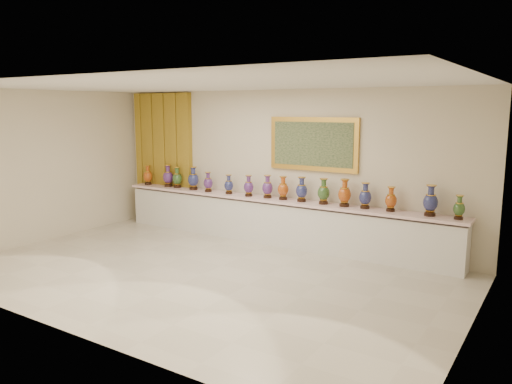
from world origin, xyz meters
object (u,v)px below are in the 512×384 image
vase_0 (148,176)px  counter (274,222)px  vase_2 (177,178)px  vase_1 (168,177)px

vase_0 → counter: bearing=0.5°
vase_2 → counter: bearing=-0.0°
counter → vase_0: 3.41m
vase_0 → vase_1: vase_1 is taller
counter → vase_2: 2.57m
vase_0 → vase_2: vase_2 is taller
counter → vase_1: 2.84m
counter → vase_1: bearing=179.9°
vase_0 → vase_1: (0.59, 0.03, 0.02)m
vase_1 → vase_2: vase_1 is taller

